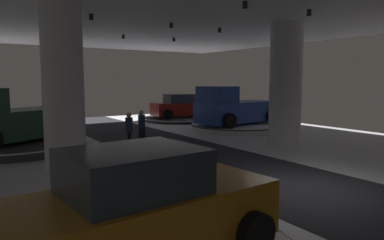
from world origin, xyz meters
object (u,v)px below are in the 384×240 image
at_px(display_car_deep_right, 180,107).
at_px(visitor_walking_far, 129,128).
at_px(visitor_walking_near, 142,125).
at_px(pickup_truck_far_right, 234,109).
at_px(column_left, 63,87).
at_px(display_car_near_left, 141,210).
at_px(display_platform_deep_right, 181,118).
at_px(column_right, 286,85).
at_px(pickup_truck_far_left, 9,120).
at_px(display_platform_far_right, 237,126).
at_px(display_platform_far_left, 17,145).

bearing_deg(display_car_deep_right, visitor_walking_far, -132.52).
relative_size(display_car_deep_right, visitor_walking_near, 2.75).
bearing_deg(pickup_truck_far_right, visitor_walking_far, -162.78).
bearing_deg(column_left, display_car_near_left, -95.43).
relative_size(display_car_near_left, visitor_walking_near, 2.73).
relative_size(display_car_near_left, display_platform_deep_right, 0.77).
xyz_separation_m(column_right, display_car_near_left, (-10.30, -6.55, -1.73)).
xyz_separation_m(display_car_deep_right, visitor_walking_far, (-7.67, -8.36, -0.10)).
height_order(pickup_truck_far_left, display_platform_far_right, pickup_truck_far_left).
height_order(display_platform_far_right, pickup_truck_far_right, pickup_truck_far_right).
distance_m(display_car_deep_right, display_platform_far_right, 5.98).
bearing_deg(visitor_walking_near, column_right, -33.97).
bearing_deg(column_right, visitor_walking_far, 156.32).
relative_size(pickup_truck_far_left, visitor_walking_near, 3.56).
relative_size(display_car_near_left, pickup_truck_far_right, 0.79).
bearing_deg(visitor_walking_near, display_platform_deep_right, 48.23).
bearing_deg(visitor_walking_far, display_platform_far_right, 16.82).
bearing_deg(visitor_walking_near, display_car_deep_right, 48.37).
bearing_deg(pickup_truck_far_right, column_right, -104.61).
relative_size(column_right, pickup_truck_far_right, 1.00).
xyz_separation_m(display_platform_far_left, display_platform_far_right, (12.20, -0.20, -0.02)).
relative_size(display_platform_far_right, pickup_truck_far_right, 1.03).
height_order(display_platform_far_left, display_car_deep_right, display_car_deep_right).
bearing_deg(display_car_near_left, display_platform_far_left, 90.97).
bearing_deg(display_platform_deep_right, visitor_walking_near, -131.77).
relative_size(column_left, display_platform_far_right, 0.97).
distance_m(display_platform_far_left, display_car_deep_right, 13.06).
bearing_deg(pickup_truck_far_right, display_car_deep_right, 91.53).
bearing_deg(display_platform_deep_right, visitor_walking_far, -132.64).
distance_m(column_right, column_left, 9.64).
height_order(pickup_truck_far_left, pickup_truck_far_right, pickup_truck_far_left).
bearing_deg(display_car_deep_right, display_platform_far_left, -154.05).
bearing_deg(display_platform_deep_right, column_right, -96.34).
relative_size(column_left, pickup_truck_far_right, 1.00).
bearing_deg(column_left, column_right, -4.57).
xyz_separation_m(display_car_near_left, pickup_truck_far_right, (11.68, 11.81, 0.23)).
bearing_deg(display_car_near_left, display_platform_far_right, 44.64).
xyz_separation_m(display_platform_far_left, pickup_truck_far_right, (11.88, -0.23, 1.05)).
height_order(pickup_truck_far_left, display_car_near_left, pickup_truck_far_left).
bearing_deg(column_left, visitor_walking_far, 33.20).
bearing_deg(pickup_truck_far_right, display_platform_far_left, 178.88).
distance_m(display_car_near_left, display_platform_far_right, 16.88).
xyz_separation_m(display_platform_far_left, visitor_walking_near, (5.04, -1.81, 0.71)).
relative_size(pickup_truck_far_left, display_platform_deep_right, 1.00).
relative_size(pickup_truck_far_left, pickup_truck_far_right, 1.03).
xyz_separation_m(column_left, pickup_truck_far_left, (-1.18, 4.57, -1.46)).
relative_size(display_car_near_left, display_car_deep_right, 0.99).
relative_size(display_platform_deep_right, visitor_walking_far, 3.56).
height_order(display_platform_far_right, visitor_walking_near, visitor_walking_near).
xyz_separation_m(display_car_near_left, visitor_walking_far, (3.85, 9.38, -0.11)).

